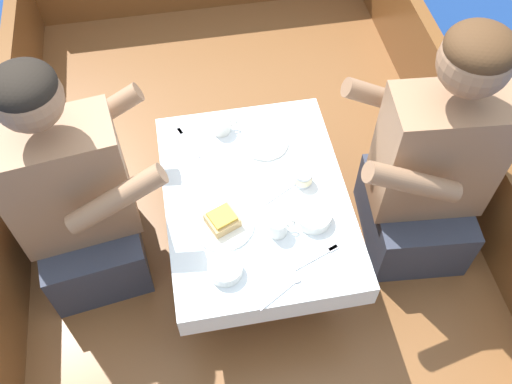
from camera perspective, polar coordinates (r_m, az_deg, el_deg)
The scene contains 20 objects.
ground_plane at distance 2.56m, azimuth 0.36°, elevation -10.68°, with size 60.00×60.00×0.00m, color navy.
boat_deck at distance 2.43m, azimuth 0.37°, elevation -9.18°, with size 1.92×3.49×0.30m, color brown.
gunwale_port at distance 2.23m, azimuth -24.02°, elevation -8.23°, with size 0.06×3.49×0.39m, color brown.
gunwale_starboard at distance 2.40m, azimuth 22.83°, elevation -1.22°, with size 0.06×3.49×0.39m, color brown.
cockpit_table at distance 2.05m, azimuth 0.00°, elevation -0.91°, with size 0.65×0.86×0.37m.
person_port at distance 2.07m, azimuth -17.60°, elevation -0.73°, with size 0.56×0.50×1.00m.
person_starboard at distance 2.12m, azimuth 17.04°, elevation 2.29°, with size 0.55×0.48×1.03m.
plate_sandwich at distance 1.95m, azimuth -3.35°, elevation -3.21°, with size 0.22×0.22×0.01m.
plate_bread at distance 2.17m, azimuth 0.88°, elevation 4.99°, with size 0.18×0.18×0.01m.
sandwich at distance 1.93m, azimuth -3.39°, elevation -2.77°, with size 0.13×0.12×0.05m.
bowl_port_near at distance 1.95m, azimuth 5.78°, elevation -2.45°, with size 0.12×0.12×0.04m.
bowl_starboard_near at distance 1.84m, azimuth -3.11°, elevation -7.66°, with size 0.11×0.11×0.04m.
coffee_cup_port at distance 2.19m, azimuth -3.52°, elevation 6.74°, with size 0.10×0.08×0.06m.
coffee_cup_starboard at distance 1.91m, azimuth 2.21°, elevation -3.38°, with size 0.10×0.07×0.07m.
tin_can at distance 2.04m, azimuth 4.74°, elevation 1.44°, with size 0.07×0.07×0.05m.
utensil_fork_port at distance 2.19m, azimuth -6.97°, elevation 5.22°, with size 0.08×0.17×0.00m.
utensil_knife_starboard at distance 2.06m, azimuth -2.91°, elevation 1.24°, with size 0.05×0.17×0.00m.
utensil_fork_starboard at distance 1.90m, azimuth 6.48°, elevation -6.27°, with size 0.17×0.08×0.00m.
utensil_spoon_center at distance 1.83m, azimuth 3.05°, elevation -9.55°, with size 0.15×0.10×0.01m.
utensil_knife_port at distance 2.03m, azimuth 2.63°, elevation 0.02°, with size 0.15×0.09×0.00m.
Camera 1 is at (-0.21, -1.06, 2.32)m, focal length 40.00 mm.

